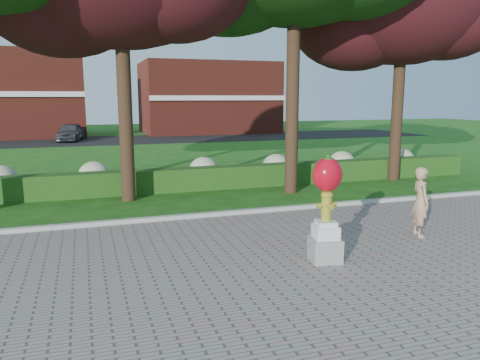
{
  "coord_description": "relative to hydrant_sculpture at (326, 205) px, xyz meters",
  "views": [
    {
      "loc": [
        -3.29,
        -9.16,
        3.3
      ],
      "look_at": [
        0.12,
        1.0,
        1.39
      ],
      "focal_mm": 35.0,
      "sensor_mm": 36.0,
      "label": 1
    }
  ],
  "objects": [
    {
      "name": "woman",
      "position": [
        2.95,
        0.81,
        -0.32
      ],
      "size": [
        0.54,
        0.68,
        1.65
      ],
      "primitive_type": "imported",
      "rotation": [
        0.0,
        0.0,
        1.31
      ],
      "color": "tan",
      "rests_on": "walkway"
    },
    {
      "name": "ground",
      "position": [
        -1.2,
        1.16,
        -1.18
      ],
      "size": [
        100.0,
        100.0,
        0.0
      ],
      "primitive_type": "plane",
      "color": "#1E4A12",
      "rests_on": "ground"
    },
    {
      "name": "lawn_hedge",
      "position": [
        -1.2,
        8.16,
        -0.78
      ],
      "size": [
        24.0,
        0.7,
        0.8
      ],
      "primitive_type": "cube",
      "color": "#174513",
      "rests_on": "ground"
    },
    {
      "name": "street",
      "position": [
        -1.2,
        29.16,
        -1.17
      ],
      "size": [
        50.0,
        8.0,
        0.02
      ],
      "primitive_type": "cube",
      "color": "black",
      "rests_on": "ground"
    },
    {
      "name": "parked_car",
      "position": [
        -5.4,
        29.51,
        -0.49
      ],
      "size": [
        2.24,
        4.17,
        1.35
      ],
      "primitive_type": "imported",
      "rotation": [
        0.0,
        0.0,
        -0.17
      ],
      "color": "#43454B",
      "rests_on": "street"
    },
    {
      "name": "hydrangea_row",
      "position": [
        -0.63,
        9.16,
        -0.63
      ],
      "size": [
        20.1,
        1.1,
        0.99
      ],
      "color": "beige",
      "rests_on": "ground"
    },
    {
      "name": "hydrant_sculpture",
      "position": [
        0.0,
        0.0,
        0.0
      ],
      "size": [
        0.68,
        0.68,
        2.16
      ],
      "rotation": [
        0.0,
        0.0,
        -0.19
      ],
      "color": "gray",
      "rests_on": "walkway"
    },
    {
      "name": "walkway",
      "position": [
        -1.2,
        -2.84,
        -1.16
      ],
      "size": [
        40.0,
        14.0,
        0.04
      ],
      "primitive_type": "cube",
      "color": "gray",
      "rests_on": "ground"
    },
    {
      "name": "building_right",
      "position": [
        6.8,
        35.16,
        2.02
      ],
      "size": [
        12.0,
        8.0,
        6.4
      ],
      "primitive_type": "cube",
      "color": "maroon",
      "rests_on": "ground"
    },
    {
      "name": "curb",
      "position": [
        -1.2,
        4.16,
        -1.11
      ],
      "size": [
        40.0,
        0.18,
        0.15
      ],
      "primitive_type": "cube",
      "color": "#ADADA5",
      "rests_on": "ground"
    }
  ]
}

